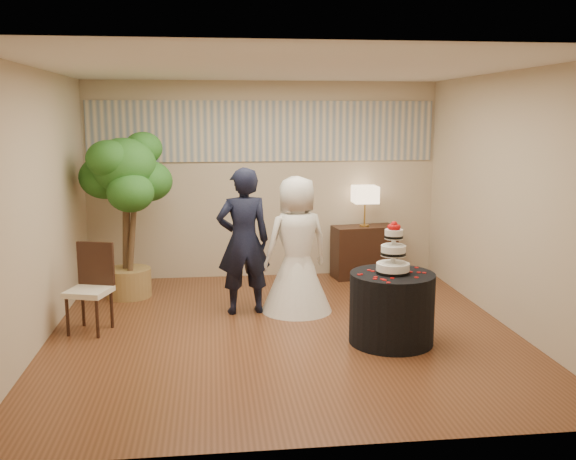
{
  "coord_description": "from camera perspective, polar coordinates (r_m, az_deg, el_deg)",
  "views": [
    {
      "loc": [
        -0.74,
        -6.65,
        2.33
      ],
      "look_at": [
        0.1,
        0.4,
        1.05
      ],
      "focal_mm": 40.0,
      "sensor_mm": 36.0,
      "label": 1
    }
  ],
  "objects": [
    {
      "name": "side_chair",
      "position": [
        7.25,
        -17.3,
        -5.03
      ],
      "size": [
        0.56,
        0.57,
        0.96
      ],
      "primitive_type": null,
      "rotation": [
        0.0,
        0.0,
        -0.3
      ],
      "color": "black",
      "rests_on": "floor"
    },
    {
      "name": "groom",
      "position": [
        7.54,
        -3.98,
        -1.0
      ],
      "size": [
        0.68,
        0.5,
        1.74
      ],
      "primitive_type": "imported",
      "rotation": [
        0.0,
        0.0,
        3.28
      ],
      "color": "black",
      "rests_on": "floor"
    },
    {
      "name": "console",
      "position": [
        9.35,
        6.76,
        -1.92
      ],
      "size": [
        0.95,
        0.53,
        0.75
      ],
      "primitive_type": "cube",
      "rotation": [
        0.0,
        0.0,
        0.14
      ],
      "color": "black",
      "rests_on": "floor"
    },
    {
      "name": "mural_border",
      "position": [
        9.17,
        -2.19,
        8.77
      ],
      "size": [
        4.9,
        0.02,
        0.85
      ],
      "primitive_type": "cube",
      "color": "#ACAA9F",
      "rests_on": "wall_back"
    },
    {
      "name": "floor",
      "position": [
        7.09,
        -0.42,
        -8.97
      ],
      "size": [
        5.0,
        5.0,
        0.0
      ],
      "primitive_type": "cube",
      "color": "brown",
      "rests_on": "ground"
    },
    {
      "name": "cake_table",
      "position": [
        6.73,
        9.2,
        -6.86
      ],
      "size": [
        1.11,
        1.11,
        0.74
      ],
      "primitive_type": "cylinder",
      "rotation": [
        0.0,
        0.0,
        0.35
      ],
      "color": "black",
      "rests_on": "floor"
    },
    {
      "name": "wall_back",
      "position": [
        9.23,
        -2.17,
        4.42
      ],
      "size": [
        5.0,
        0.06,
        2.8
      ],
      "primitive_type": "cube",
      "color": "#C7B293",
      "rests_on": "ground"
    },
    {
      "name": "ceiling",
      "position": [
        6.71,
        -0.46,
        14.23
      ],
      "size": [
        5.0,
        5.0,
        0.0
      ],
      "primitive_type": "cube",
      "color": "white",
      "rests_on": "wall_back"
    },
    {
      "name": "bride",
      "position": [
        7.6,
        0.79,
        -1.28
      ],
      "size": [
        1.07,
        1.07,
        1.63
      ],
      "primitive_type": "imported",
      "rotation": [
        0.0,
        0.0,
        3.45
      ],
      "color": "white",
      "rests_on": "floor"
    },
    {
      "name": "wedding_cake",
      "position": [
        6.57,
        9.36,
        -1.54
      ],
      "size": [
        0.35,
        0.35,
        0.54
      ],
      "primitive_type": null,
      "color": "white",
      "rests_on": "cake_table"
    },
    {
      "name": "wall_right",
      "position": [
        7.46,
        19.03,
        2.49
      ],
      "size": [
        0.06,
        5.0,
        2.8
      ],
      "primitive_type": "cube",
      "color": "#C7B293",
      "rests_on": "ground"
    },
    {
      "name": "wall_left",
      "position": [
        6.94,
        -21.41,
        1.81
      ],
      "size": [
        0.06,
        5.0,
        2.8
      ],
      "primitive_type": "cube",
      "color": "#C7B293",
      "rests_on": "ground"
    },
    {
      "name": "table_lamp",
      "position": [
        9.24,
        6.85,
        2.12
      ],
      "size": [
        0.34,
        0.34,
        0.58
      ],
      "primitive_type": null,
      "color": "beige",
      "rests_on": "console"
    },
    {
      "name": "ficus_tree",
      "position": [
        8.41,
        -14.22,
        1.36
      ],
      "size": [
        1.31,
        1.31,
        2.16
      ],
      "primitive_type": null,
      "rotation": [
        0.0,
        0.0,
        -0.33
      ],
      "color": "#296620",
      "rests_on": "floor"
    },
    {
      "name": "wall_front",
      "position": [
        4.32,
        3.26,
        -2.22
      ],
      "size": [
        5.0,
        0.06,
        2.8
      ],
      "primitive_type": "cube",
      "color": "#C7B293",
      "rests_on": "ground"
    }
  ]
}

